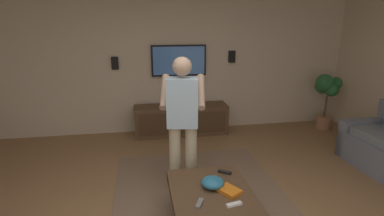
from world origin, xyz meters
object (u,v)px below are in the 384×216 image
Objects in this scene: potted_plant_tall at (326,92)px; bowl at (213,182)px; wall_speaker_right at (115,63)px; wall_speaker_left at (232,57)px; tv at (179,61)px; person_standing at (183,117)px; remote_grey at (200,203)px; coffee_table at (211,200)px; remote_black at (225,172)px; book at (229,191)px; remote_white at (234,204)px; media_console at (181,120)px; vase_round at (187,100)px.

potted_plant_tall reaches higher than bowl.
wall_speaker_left is at bearing -90.00° from wall_speaker_right.
wall_speaker_left reaches higher than bowl.
tv is 0.61× the size of person_standing.
remote_grey is 3.37m from wall_speaker_right.
coffee_table is 0.17m from bowl.
remote_black and remote_grey have the same top height.
book is (-0.12, -0.14, -0.03)m from bowl.
person_standing reaches higher than wall_speaker_left.
bowl is at bearing -92.49° from remote_black.
wall_speaker_right is (3.19, 1.22, 0.90)m from remote_white.
coffee_table is at bearing 39.15° from book.
wall_speaker_left is at bearing 106.93° from remote_black.
media_console reaches higher than remote_black.
tv is at bearing -90.66° from wall_speaker_right.
book is (-0.85, -0.33, -0.51)m from person_standing.
media_console is 1.56× the size of potted_plant_tall.
remote_white is at bearing -153.57° from person_standing.
tv is 4.56× the size of wall_speaker_right.
person_standing is 1.13m from remote_grey.
media_console is 1.09m from tv.
coffee_table is at bearing -159.76° from wall_speaker_right.
tv reaches higher than potted_plant_tall.
remote_white is at bearing 179.43° from vase_round.
tv is at bearing -29.72° from book.
tv is 4.56× the size of vase_round.
vase_round reaches higher than bowl.
media_console is 2.34m from remote_black.
vase_round is (2.93, -0.03, 0.25)m from remote_white.
book is at bearing 2.03° from media_console.
coffee_table is 2.68m from vase_round.
media_console is 7.73× the size of wall_speaker_left.
remote_white is at bearing 135.56° from potted_plant_tall.
bowl is 1.06× the size of vase_round.
wall_speaker_right reaches higher than media_console.
remote_black is at bearing -37.62° from bowl.
coffee_table is at bearing 159.67° from wall_speaker_left.
media_console reaches higher than remote_white.
tv is 3.31m from remote_white.
tv is 6.69× the size of remote_grey.
remote_grey is at bearing -91.11° from remote_black.
person_standing is 2.50m from wall_speaker_left.
remote_black is at bearing 3.56° from tv.
bowl is 3.18m from wall_speaker_left.
book is (0.22, -0.02, 0.01)m from remote_white.
tv is 0.73m from vase_round.
tv reaches higher than media_console.
wall_speaker_left is at bearing -73.72° from vase_round.
person_standing reaches higher than bowl.
person_standing reaches higher than vase_round.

